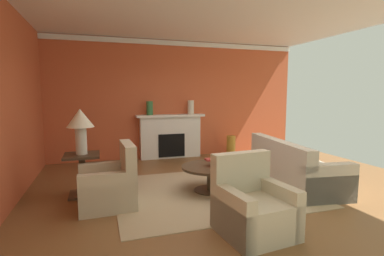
% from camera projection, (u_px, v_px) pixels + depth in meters
% --- Properties ---
extents(ground_plane, '(8.37, 8.37, 0.00)m').
position_uv_depth(ground_plane, '(220.00, 191.00, 5.06)').
color(ground_plane, brown).
extents(wall_fireplace, '(7.04, 0.12, 3.09)m').
position_uv_depth(wall_fireplace, '(174.00, 99.00, 7.84)').
color(wall_fireplace, '#C65633').
rests_on(wall_fireplace, ground_plane).
extents(wall_window, '(0.12, 6.74, 3.09)m').
position_uv_depth(wall_window, '(2.00, 104.00, 4.16)').
color(wall_window, '#C65633').
rests_on(wall_window, ground_plane).
extents(ceiling_panel, '(7.04, 6.74, 0.06)m').
position_uv_depth(ceiling_panel, '(215.00, 10.00, 4.98)').
color(ceiling_panel, white).
extents(crown_moulding, '(7.04, 0.08, 0.12)m').
position_uv_depth(crown_moulding, '(175.00, 43.00, 7.59)').
color(crown_moulding, white).
extents(area_rug, '(3.24, 2.65, 0.01)m').
position_uv_depth(area_rug, '(210.00, 191.00, 5.07)').
color(area_rug, tan).
rests_on(area_rug, ground_plane).
extents(fireplace, '(1.80, 0.35, 1.15)m').
position_uv_depth(fireplace, '(170.00, 137.00, 7.70)').
color(fireplace, white).
rests_on(fireplace, ground_plane).
extents(sofa, '(1.16, 2.20, 0.85)m').
position_uv_depth(sofa, '(293.00, 169.00, 5.41)').
color(sofa, beige).
rests_on(sofa, ground_plane).
extents(armchair_near_window, '(0.83, 0.83, 0.95)m').
position_uv_depth(armchair_near_window, '(110.00, 186.00, 4.38)').
color(armchair_near_window, '#C1B293').
rests_on(armchair_near_window, ground_plane).
extents(armchair_facing_fireplace, '(0.88, 0.88, 0.95)m').
position_uv_depth(armchair_facing_fireplace, '(253.00, 209.00, 3.52)').
color(armchair_facing_fireplace, '#C1B293').
rests_on(armchair_facing_fireplace, ground_plane).
extents(coffee_table, '(1.00, 1.00, 0.45)m').
position_uv_depth(coffee_table, '(210.00, 172.00, 5.04)').
color(coffee_table, '#3D2D1E').
rests_on(coffee_table, ground_plane).
extents(side_table, '(0.56, 0.56, 0.70)m').
position_uv_depth(side_table, '(83.00, 172.00, 4.83)').
color(side_table, '#3D2D1E').
rests_on(side_table, ground_plane).
extents(table_lamp, '(0.44, 0.44, 0.75)m').
position_uv_depth(table_lamp, '(80.00, 123.00, 4.74)').
color(table_lamp, beige).
rests_on(table_lamp, side_table).
extents(vase_mantel_left, '(0.16, 0.16, 0.35)m').
position_uv_depth(vase_mantel_left, '(150.00, 108.00, 7.40)').
color(vase_mantel_left, '#33703D').
rests_on(vase_mantel_left, fireplace).
extents(vase_tall_corner, '(0.24, 0.24, 0.56)m').
position_uv_depth(vase_tall_corner, '(231.00, 146.00, 7.95)').
color(vase_tall_corner, '#B7892D').
rests_on(vase_tall_corner, ground_plane).
extents(vase_mantel_right, '(0.17, 0.17, 0.37)m').
position_uv_depth(vase_mantel_right, '(191.00, 107.00, 7.73)').
color(vase_mantel_right, beige).
rests_on(vase_mantel_right, fireplace).
extents(book_red_cover, '(0.23, 0.20, 0.04)m').
position_uv_depth(book_red_cover, '(216.00, 165.00, 4.99)').
color(book_red_cover, tan).
rests_on(book_red_cover, coffee_table).
extents(book_art_folio, '(0.23, 0.22, 0.06)m').
position_uv_depth(book_art_folio, '(218.00, 163.00, 4.93)').
color(book_art_folio, maroon).
rests_on(book_art_folio, coffee_table).
extents(book_small_novel, '(0.23, 0.16, 0.03)m').
position_uv_depth(book_small_novel, '(212.00, 159.00, 5.02)').
color(book_small_novel, maroon).
rests_on(book_small_novel, coffee_table).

